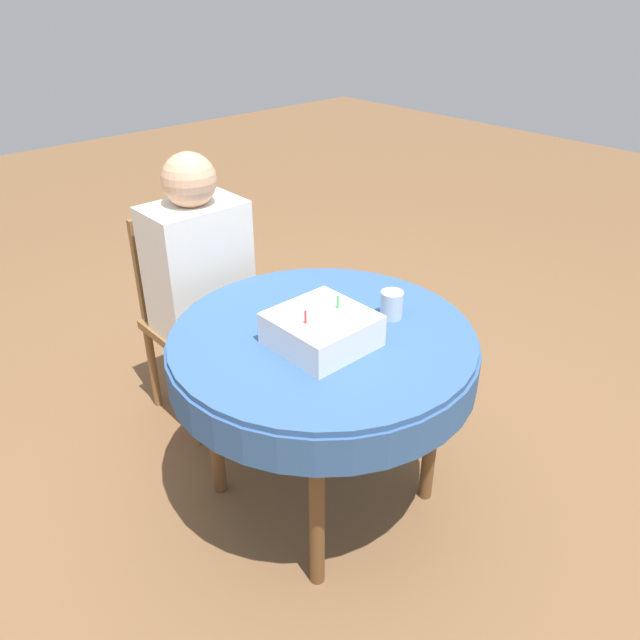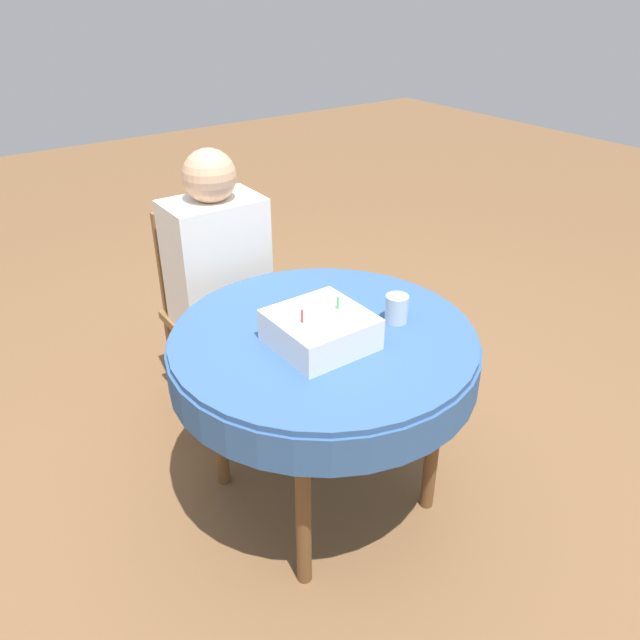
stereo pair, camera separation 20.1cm
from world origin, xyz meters
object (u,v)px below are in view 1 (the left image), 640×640
at_px(drinking_glass, 392,305).
at_px(birthday_cake, 322,329).
at_px(chair, 194,308).
at_px(person, 201,268).

bearing_deg(drinking_glass, birthday_cake, 173.90).
relative_size(birthday_cake, drinking_glass, 3.00).
xyz_separation_m(chair, drinking_glass, (0.25, -0.90, 0.28)).
xyz_separation_m(chair, birthday_cake, (-0.04, -0.87, 0.29)).
distance_m(birthday_cake, drinking_glass, 0.30).
xyz_separation_m(birthday_cake, drinking_glass, (0.30, -0.03, -0.01)).
relative_size(chair, birthday_cake, 3.11).
bearing_deg(chair, person, -90.00).
distance_m(chair, birthday_cake, 0.92).
bearing_deg(person, chair, 90.00).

